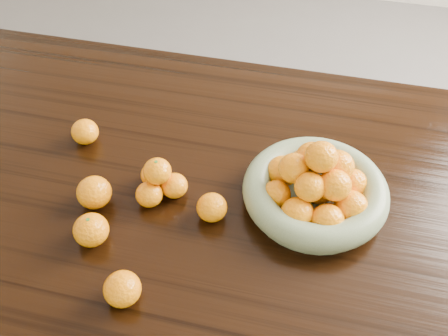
% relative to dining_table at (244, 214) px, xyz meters
% --- Properties ---
extents(ground, '(5.00, 5.00, 0.00)m').
position_rel_dining_table_xyz_m(ground, '(0.00, 0.00, -0.66)').
color(ground, '#52504D').
rests_on(ground, ground).
extents(dining_table, '(2.00, 1.00, 0.75)m').
position_rel_dining_table_xyz_m(dining_table, '(0.00, 0.00, 0.00)').
color(dining_table, black).
rests_on(dining_table, ground).
extents(fruit_bowl, '(0.32, 0.32, 0.17)m').
position_rel_dining_table_xyz_m(fruit_bowl, '(0.16, -0.00, 0.14)').
color(fruit_bowl, gray).
rests_on(fruit_bowl, dining_table).
extents(orange_pyramid, '(0.12, 0.12, 0.10)m').
position_rel_dining_table_xyz_m(orange_pyramid, '(-0.18, -0.06, 0.13)').
color(orange_pyramid, '#FF9407').
rests_on(orange_pyramid, dining_table).
extents(loose_orange_0, '(0.07, 0.07, 0.07)m').
position_rel_dining_table_xyz_m(loose_orange_0, '(-0.28, -0.21, 0.12)').
color(loose_orange_0, '#FF9407').
rests_on(loose_orange_0, dining_table).
extents(loose_orange_1, '(0.07, 0.07, 0.07)m').
position_rel_dining_table_xyz_m(loose_orange_1, '(-0.17, -0.32, 0.12)').
color(loose_orange_1, '#FF9407').
rests_on(loose_orange_1, dining_table).
extents(loose_orange_2, '(0.07, 0.07, 0.06)m').
position_rel_dining_table_xyz_m(loose_orange_2, '(-0.05, -0.09, 0.12)').
color(loose_orange_2, '#FF9407').
rests_on(loose_orange_2, dining_table).
extents(loose_orange_3, '(0.07, 0.07, 0.06)m').
position_rel_dining_table_xyz_m(loose_orange_3, '(-0.42, 0.07, 0.12)').
color(loose_orange_3, '#FF9407').
rests_on(loose_orange_3, dining_table).
extents(loose_orange_4, '(0.08, 0.08, 0.07)m').
position_rel_dining_table_xyz_m(loose_orange_4, '(-0.31, -0.12, 0.13)').
color(loose_orange_4, '#FF9407').
rests_on(loose_orange_4, dining_table).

